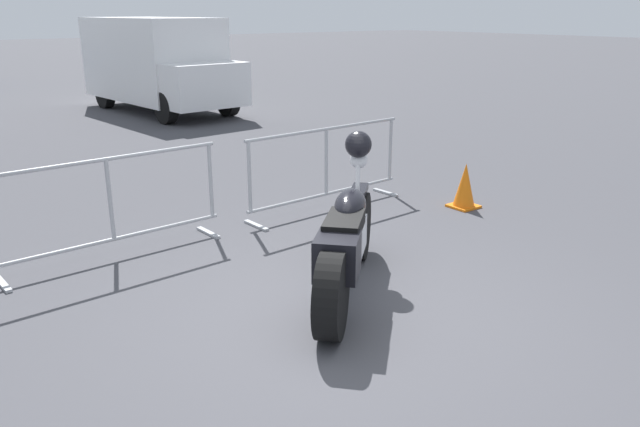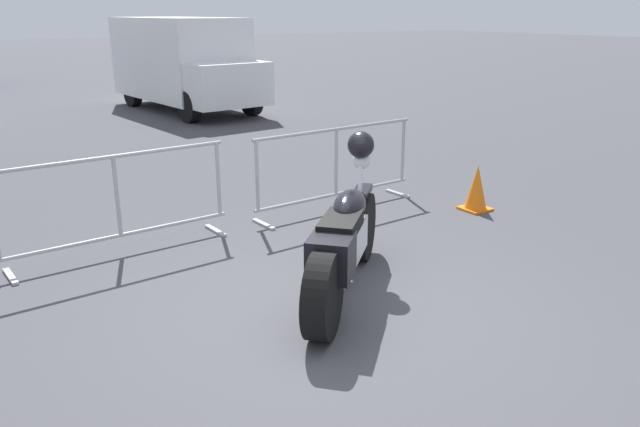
{
  "view_description": "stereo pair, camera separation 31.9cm",
  "coord_description": "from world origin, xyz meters",
  "px_view_note": "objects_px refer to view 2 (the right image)",
  "views": [
    {
      "loc": [
        -2.96,
        -3.69,
        2.46
      ],
      "look_at": [
        0.4,
        0.74,
        0.65
      ],
      "focal_mm": 35.0,
      "sensor_mm": 36.0,
      "label": 1
    },
    {
      "loc": [
        -2.7,
        -3.88,
        2.46
      ],
      "look_at": [
        0.4,
        0.74,
        0.65
      ],
      "focal_mm": 35.0,
      "sensor_mm": 36.0,
      "label": 2
    }
  ],
  "objects_px": {
    "motorcycle": "(345,239)",
    "crowd_barrier_far": "(336,167)",
    "crowd_barrier_near": "(118,203)",
    "traffic_cone": "(477,188)",
    "delivery_van": "(183,61)"
  },
  "relations": [
    {
      "from": "crowd_barrier_near",
      "to": "crowd_barrier_far",
      "type": "bearing_deg",
      "value": 0.0
    },
    {
      "from": "motorcycle",
      "to": "delivery_van",
      "type": "xyz_separation_m",
      "value": [
        3.11,
        11.32,
        0.72
      ]
    },
    {
      "from": "crowd_barrier_far",
      "to": "delivery_van",
      "type": "relative_size",
      "value": 0.48
    },
    {
      "from": "crowd_barrier_far",
      "to": "delivery_van",
      "type": "xyz_separation_m",
      "value": [
        1.72,
        9.21,
        0.68
      ]
    },
    {
      "from": "motorcycle",
      "to": "crowd_barrier_far",
      "type": "bearing_deg",
      "value": 13.97
    },
    {
      "from": "motorcycle",
      "to": "crowd_barrier_far",
      "type": "relative_size",
      "value": 0.77
    },
    {
      "from": "delivery_van",
      "to": "traffic_cone",
      "type": "xyz_separation_m",
      "value": [
        -0.23,
        -10.26,
        -0.95
      ]
    },
    {
      "from": "crowd_barrier_near",
      "to": "traffic_cone",
      "type": "bearing_deg",
      "value": -13.7
    },
    {
      "from": "motorcycle",
      "to": "traffic_cone",
      "type": "distance_m",
      "value": 3.08
    },
    {
      "from": "motorcycle",
      "to": "crowd_barrier_near",
      "type": "distance_m",
      "value": 2.53
    },
    {
      "from": "crowd_barrier_far",
      "to": "delivery_van",
      "type": "height_order",
      "value": "delivery_van"
    },
    {
      "from": "crowd_barrier_far",
      "to": "crowd_barrier_near",
      "type": "bearing_deg",
      "value": 180.0
    },
    {
      "from": "motorcycle",
      "to": "crowd_barrier_far",
      "type": "height_order",
      "value": "motorcycle"
    },
    {
      "from": "traffic_cone",
      "to": "crowd_barrier_near",
      "type": "bearing_deg",
      "value": 166.3
    },
    {
      "from": "crowd_barrier_near",
      "to": "traffic_cone",
      "type": "distance_m",
      "value": 4.41
    }
  ]
}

